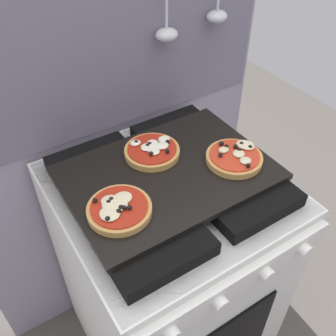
# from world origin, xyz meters

# --- Properties ---
(ground_plane) EXTENTS (4.00, 4.00, 0.00)m
(ground_plane) POSITION_xyz_m (0.00, 0.00, 0.00)
(ground_plane) COLOR #4C4742
(kitchen_backsplash) EXTENTS (1.10, 0.09, 1.55)m
(kitchen_backsplash) POSITION_xyz_m (0.00, 0.33, 0.79)
(kitchen_backsplash) COLOR gray
(kitchen_backsplash) RESTS_ON ground_plane
(stove) EXTENTS (0.60, 0.64, 0.90)m
(stove) POSITION_xyz_m (-0.00, -0.00, 0.45)
(stove) COLOR white
(stove) RESTS_ON ground_plane
(baking_tray) EXTENTS (0.54, 0.38, 0.02)m
(baking_tray) POSITION_xyz_m (0.00, 0.00, 0.91)
(baking_tray) COLOR black
(baking_tray) RESTS_ON stove
(pizza_left) EXTENTS (0.15, 0.15, 0.03)m
(pizza_left) POSITION_xyz_m (-0.18, -0.06, 0.93)
(pizza_left) COLOR tan
(pizza_left) RESTS_ON baking_tray
(pizza_right) EXTENTS (0.15, 0.15, 0.03)m
(pizza_right) POSITION_xyz_m (0.18, -0.06, 0.93)
(pizza_right) COLOR tan
(pizza_right) RESTS_ON baking_tray
(pizza_center) EXTENTS (0.15, 0.15, 0.03)m
(pizza_center) POSITION_xyz_m (0.00, 0.08, 0.93)
(pizza_center) COLOR tan
(pizza_center) RESTS_ON baking_tray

